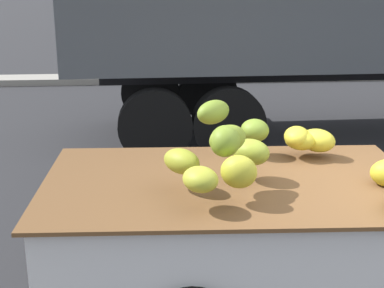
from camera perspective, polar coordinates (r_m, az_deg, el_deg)
curb_strip at (r=14.36m, az=3.06°, el=6.87°), size 80.00×0.80×0.16m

